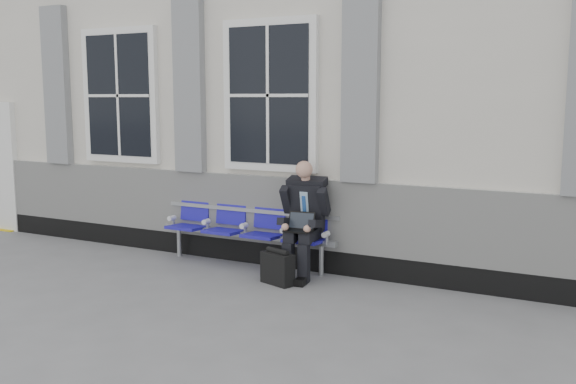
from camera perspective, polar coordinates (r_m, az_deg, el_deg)
The scene contains 5 objects.
ground at distance 7.64m, azimuth -9.22°, elevation -8.63°, with size 70.00×70.00×0.00m, color slate.
station_building at distance 10.32m, azimuth 2.02°, elevation 8.39°, with size 14.40×4.40×4.49m.
bench at distance 8.54m, azimuth -3.69°, elevation -2.90°, with size 2.60×0.47×0.91m.
businessman at distance 7.96m, azimuth 1.45°, elevation -2.04°, with size 0.61×0.82×1.46m.
briefcase at distance 7.74m, azimuth -0.93°, elevation -6.75°, with size 0.46×0.31×0.44m.
Camera 1 is at (4.37, -5.86, 2.22)m, focal length 40.00 mm.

